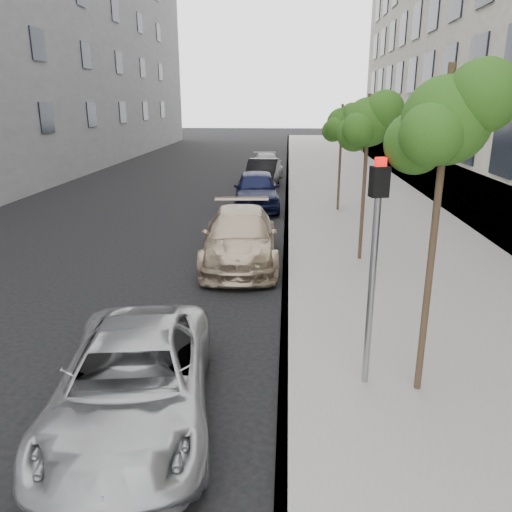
# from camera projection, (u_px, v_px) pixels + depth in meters

# --- Properties ---
(ground) EXTENTS (160.00, 160.00, 0.00)m
(ground) POSITION_uv_depth(u_px,v_px,m) (190.00, 453.00, 6.35)
(ground) COLOR black
(ground) RESTS_ON ground
(sidewalk) EXTENTS (6.40, 72.00, 0.14)m
(sidewalk) POSITION_uv_depth(u_px,v_px,m) (341.00, 177.00, 28.94)
(sidewalk) COLOR gray
(sidewalk) RESTS_ON ground
(curb) EXTENTS (0.15, 72.00, 0.14)m
(curb) POSITION_uv_depth(u_px,v_px,m) (288.00, 176.00, 29.13)
(curb) COLOR #9E9B93
(curb) RESTS_ON ground
(tree_near) EXTENTS (1.53, 1.33, 4.66)m
(tree_near) POSITION_uv_depth(u_px,v_px,m) (448.00, 122.00, 6.39)
(tree_near) COLOR #38281C
(tree_near) RESTS_ON sidewalk
(tree_mid) EXTENTS (1.61, 1.41, 4.42)m
(tree_mid) POSITION_uv_depth(u_px,v_px,m) (369.00, 122.00, 12.66)
(tree_mid) COLOR #38281C
(tree_mid) RESTS_ON sidewalk
(tree_far) EXTENTS (1.53, 1.33, 4.10)m
(tree_far) POSITION_uv_depth(u_px,v_px,m) (342.00, 123.00, 18.94)
(tree_far) COLOR #38281C
(tree_far) RESTS_ON sidewalk
(signal_pole) EXTENTS (0.28, 0.23, 3.42)m
(signal_pole) POSITION_uv_depth(u_px,v_px,m) (374.00, 250.00, 7.09)
(signal_pole) COLOR #939699
(signal_pole) RESTS_ON sidewalk
(minivan) EXTENTS (2.68, 4.70, 1.24)m
(minivan) POSITION_uv_depth(u_px,v_px,m) (134.00, 381.00, 6.82)
(minivan) COLOR #A7A9AB
(minivan) RESTS_ON ground
(suv) EXTENTS (2.33, 5.06, 1.43)m
(suv) POSITION_uv_depth(u_px,v_px,m) (240.00, 237.00, 13.72)
(suv) COLOR tan
(suv) RESTS_ON ground
(sedan_blue) EXTENTS (2.14, 4.65, 1.54)m
(sedan_blue) POSITION_uv_depth(u_px,v_px,m) (257.00, 189.00, 20.71)
(sedan_blue) COLOR black
(sedan_blue) RESTS_ON ground
(sedan_black) EXTENTS (1.77, 4.41, 1.43)m
(sedan_black) POSITION_uv_depth(u_px,v_px,m) (263.00, 174.00, 25.68)
(sedan_black) COLOR black
(sedan_black) RESTS_ON ground
(sedan_rear) EXTENTS (2.14, 4.37, 1.22)m
(sedan_rear) POSITION_uv_depth(u_px,v_px,m) (267.00, 164.00, 30.35)
(sedan_rear) COLOR gray
(sedan_rear) RESTS_ON ground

